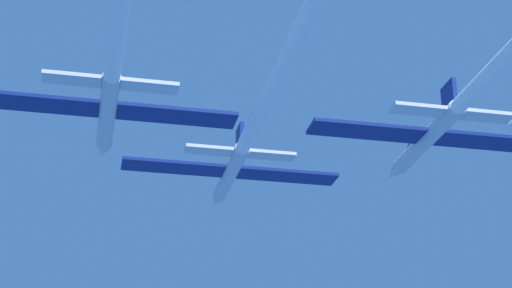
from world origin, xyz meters
The scene contains 1 object.
jet_lead centered at (-0.38, -20.72, 0.78)m, with size 21.03×69.07×3.48m.
Camera 1 is at (-13.77, -77.10, -29.83)m, focal length 59.96 mm.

